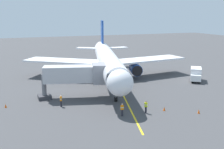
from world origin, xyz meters
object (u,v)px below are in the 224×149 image
(ground_crew_wing_walker, at_px, (61,101))
(airplane, at_px, (108,61))
(box_truck_near_nose, at_px, (196,74))
(ground_crew_loader, at_px, (122,109))
(safety_cone_wing_port, at_px, (164,109))
(jet_bridge, at_px, (80,75))
(safety_cone_nose_left, at_px, (6,106))
(safety_cone_nose_right, at_px, (199,111))
(ground_crew_marshaller, at_px, (146,107))

(ground_crew_wing_walker, bearing_deg, airplane, -133.30)
(airplane, relative_size, box_truck_near_nose, 8.19)
(ground_crew_loader, xyz_separation_m, safety_cone_wing_port, (-6.22, 0.28, -0.61))
(jet_bridge, height_order, safety_cone_nose_left, jet_bridge)
(ground_crew_loader, distance_m, safety_cone_nose_right, 10.39)
(ground_crew_loader, bearing_deg, airplane, -105.17)
(ground_crew_loader, bearing_deg, jet_bridge, -73.34)
(airplane, distance_m, box_truck_near_nose, 17.71)
(safety_cone_nose_left, bearing_deg, ground_crew_marshaller, 152.04)
(jet_bridge, bearing_deg, airplane, -130.90)
(box_truck_near_nose, bearing_deg, jet_bridge, 5.64)
(ground_crew_marshaller, relative_size, box_truck_near_nose, 0.35)
(safety_cone_nose_right, bearing_deg, ground_crew_wing_walker, -29.80)
(safety_cone_nose_right, bearing_deg, jet_bridge, -44.68)
(ground_crew_wing_walker, height_order, ground_crew_loader, same)
(box_truck_near_nose, relative_size, safety_cone_wing_port, 8.81)
(jet_bridge, bearing_deg, safety_cone_nose_left, 3.78)
(safety_cone_nose_left, bearing_deg, ground_crew_loader, 147.23)
(airplane, distance_m, safety_cone_wing_port, 19.96)
(airplane, distance_m, safety_cone_nose_left, 22.22)
(ground_crew_wing_walker, bearing_deg, safety_cone_wing_port, 151.85)
(ground_crew_marshaller, bearing_deg, ground_crew_loader, -3.39)
(box_truck_near_nose, relative_size, safety_cone_nose_left, 8.81)
(jet_bridge, relative_size, box_truck_near_nose, 2.36)
(safety_cone_wing_port, bearing_deg, ground_crew_loader, -2.62)
(ground_crew_marshaller, bearing_deg, ground_crew_wing_walker, -34.10)
(box_truck_near_nose, height_order, safety_cone_wing_port, box_truck_near_nose)
(ground_crew_loader, xyz_separation_m, safety_cone_nose_right, (-9.96, 2.91, -0.61))
(ground_crew_marshaller, bearing_deg, safety_cone_nose_left, -27.96)
(jet_bridge, bearing_deg, box_truck_near_nose, -174.36)
(airplane, height_order, ground_crew_wing_walker, airplane)
(ground_crew_marshaller, height_order, ground_crew_wing_walker, same)
(jet_bridge, relative_size, ground_crew_loader, 6.70)
(airplane, bearing_deg, box_truck_near_nose, 156.26)
(airplane, height_order, jet_bridge, airplane)
(safety_cone_nose_left, height_order, safety_cone_nose_right, same)
(airplane, distance_m, jet_bridge, 12.50)
(jet_bridge, xyz_separation_m, ground_crew_loader, (-2.95, 9.85, -2.88))
(safety_cone_nose_right, bearing_deg, airplane, -77.98)
(jet_bridge, distance_m, ground_crew_marshaller, 12.23)
(jet_bridge, bearing_deg, safety_cone_nose_right, 135.32)
(ground_crew_wing_walker, distance_m, ground_crew_loader, 9.43)
(safety_cone_nose_left, bearing_deg, safety_cone_wing_port, 155.24)
(airplane, distance_m, ground_crew_marshaller, 19.83)
(ground_crew_marshaller, xyz_separation_m, ground_crew_loader, (3.39, -0.20, 0.00))
(airplane, relative_size, ground_crew_wing_walker, 23.21)
(jet_bridge, bearing_deg, safety_cone_wing_port, 132.12)
(safety_cone_nose_left, bearing_deg, ground_crew_wing_walker, 161.58)
(airplane, bearing_deg, ground_crew_marshaller, 84.60)
(safety_cone_wing_port, bearing_deg, safety_cone_nose_right, 144.92)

